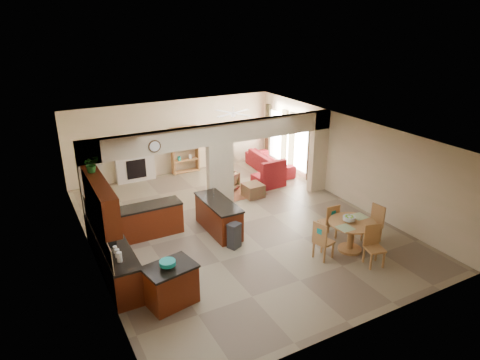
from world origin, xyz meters
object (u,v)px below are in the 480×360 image
dining_table (351,232)px  armchair (226,181)px  kitchen_island (171,285)px  sofa (269,162)px

dining_table → armchair: dining_table is taller
dining_table → armchair: bearing=101.1°
kitchen_island → armchair: 6.32m
kitchen_island → sofa: kitchen_island is taller
dining_table → armchair: size_ratio=1.66×
dining_table → sofa: 6.28m
sofa → armchair: (-2.37, -0.96, -0.03)m
dining_table → armchair: 5.27m
dining_table → armchair: (-1.02, 5.17, -0.21)m
kitchen_island → dining_table: bearing=-12.6°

